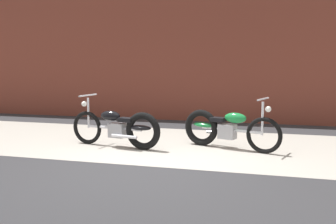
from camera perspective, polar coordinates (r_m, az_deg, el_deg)
The scene contains 5 objects.
ground_plane at distance 6.09m, azimuth -2.81°, elevation -8.33°, with size 80.00×80.00×0.00m, color #2D2D30.
sidewalk_slab at distance 7.72m, azimuth 1.12°, elevation -4.91°, with size 36.00×3.50×0.01m, color #9E998E.
brick_building_wall at distance 10.95m, azimuth 5.49°, elevation 10.82°, with size 36.00×0.50×4.62m, color brown.
motorcycle_black at distance 7.41m, azimuth -7.22°, elevation -2.37°, with size 2.00×0.66×1.03m.
motorcycle_green at distance 7.37m, azimuth 8.50°, elevation -2.46°, with size 1.94×0.85×1.03m.
Camera 1 is at (1.77, -5.58, 1.65)m, focal length 39.93 mm.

